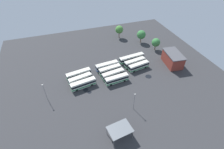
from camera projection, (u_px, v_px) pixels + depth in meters
The scene contains 21 objects.
ground_plane at pixel (111, 75), 82.06m from camera, with size 106.15×106.15×0.00m, color #333335.
bus_row0_slot0 at pixel (132, 58), 89.77m from camera, with size 13.75×3.92×3.39m.
bus_row0_slot1 at pixel (135, 62), 86.92m from camera, with size 11.54×4.19×3.39m.
bus_row0_slot2 at pixel (139, 66), 84.55m from camera, with size 11.04×4.22×3.39m.
bus_row1_slot0 at pixel (107, 66), 84.70m from camera, with size 11.50×3.56×3.39m.
bus_row1_slot1 at pixel (110, 70), 82.31m from camera, with size 10.94×3.81×3.39m.
bus_row1_slot2 at pixel (113, 74), 79.67m from camera, with size 10.96×4.08×3.39m.
bus_row1_slot3 at pixel (117, 79), 77.16m from camera, with size 10.89×3.46×3.39m.
bus_row2_slot0 at pixel (79, 74), 79.76m from camera, with size 11.60×4.33×3.39m.
bus_row2_slot1 at pixel (80, 79), 77.08m from camera, with size 10.83×4.61×3.39m.
bus_row2_slot2 at pixel (83, 84), 74.75m from camera, with size 11.39×4.26×3.39m.
depot_building at pixel (173, 59), 86.89m from camera, with size 8.43×12.99×6.40m.
maintenance_shelter at pixel (120, 129), 55.17m from camera, with size 8.23×6.55×4.27m.
lamp_post_near_entrance at pixel (45, 92), 67.37m from camera, with size 0.56×0.28×8.28m.
lamp_post_far_corner at pixel (134, 101), 63.76m from camera, with size 0.56×0.28×8.15m.
tree_south_edge at pixel (156, 42), 96.66m from camera, with size 4.72×4.72×6.99m.
tree_northeast at pixel (141, 35), 102.81m from camera, with size 5.18×5.18×7.72m.
tree_east_edge at pixel (119, 30), 107.29m from camera, with size 4.88×4.88×7.91m.
puddle_between_rows at pixel (148, 77), 81.25m from camera, with size 2.92×2.92×0.01m, color black.
puddle_back_corner at pixel (86, 90), 74.42m from camera, with size 2.36×2.36×0.01m, color black.
puddle_near_shelter at pixel (89, 92), 73.40m from camera, with size 1.80×1.80×0.01m, color black.
Camera 1 is at (19.96, 59.53, 52.84)m, focal length 27.77 mm.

